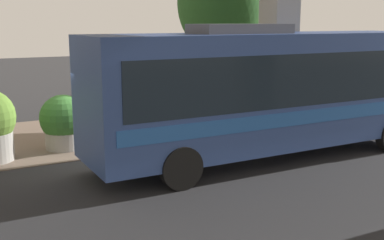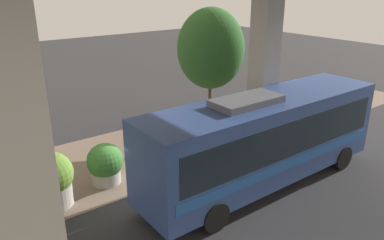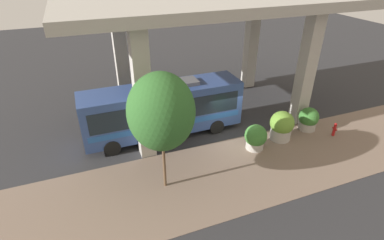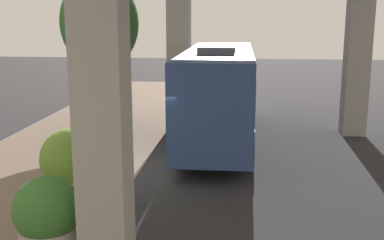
{
  "view_description": "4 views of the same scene",
  "coord_description": "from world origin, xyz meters",
  "views": [
    {
      "loc": [
        12.52,
        -4.04,
        3.72
      ],
      "look_at": [
        1.28,
        2.03,
        1.09
      ],
      "focal_mm": 45.0,
      "sensor_mm": 36.0,
      "label": 1
    },
    {
      "loc": [
        10.72,
        -5.78,
        7.36
      ],
      "look_at": [
        -0.07,
        2.29,
        2.31
      ],
      "focal_mm": 35.0,
      "sensor_mm": 36.0,
      "label": 2
    },
    {
      "loc": [
        -14.34,
        8.35,
        10.75
      ],
      "look_at": [
        1.22,
        2.33,
        1.26
      ],
      "focal_mm": 28.0,
      "sensor_mm": 36.0,
      "label": 3
    },
    {
      "loc": [
        2.98,
        -13.86,
        4.65
      ],
      "look_at": [
        1.41,
        1.72,
        1.25
      ],
      "focal_mm": 45.0,
      "sensor_mm": 36.0,
      "label": 4
    }
  ],
  "objects": [
    {
      "name": "sidewalk_strip",
      "position": [
        -3.0,
        0.0,
        0.01
      ],
      "size": [
        6.0,
        40.0,
        0.02
      ],
      "color": "#7A6656",
      "rests_on": "ground"
    },
    {
      "name": "planter_back",
      "position": [
        -0.73,
        -5.38,
        0.78
      ],
      "size": [
        1.32,
        1.32,
        1.61
      ],
      "color": "#ADA89E",
      "rests_on": "ground"
    },
    {
      "name": "street_tree_near",
      "position": [
        -2.69,
        5.34,
        4.37
      ],
      "size": [
        3.13,
        3.13,
        6.26
      ],
      "color": "brown",
      "rests_on": "ground"
    },
    {
      "name": "planter_front",
      "position": [
        -1.44,
        -0.8,
        0.8
      ],
      "size": [
        1.37,
        1.37,
        1.62
      ],
      "color": "#ADA89E",
      "rests_on": "ground"
    },
    {
      "name": "planter_middle",
      "position": [
        -1.1,
        -2.91,
        0.99
      ],
      "size": [
        1.52,
        1.52,
        1.98
      ],
      "color": "#ADA89E",
      "rests_on": "ground"
    },
    {
      "name": "ground_plane",
      "position": [
        0.0,
        0.0,
        0.0
      ],
      "size": [
        80.0,
        80.0,
        0.0
      ],
      "primitive_type": "plane",
      "color": "#2D2D30",
      "rests_on": "ground"
    },
    {
      "name": "bus",
      "position": [
        2.18,
        3.94,
        1.98
      ],
      "size": [
        2.55,
        10.15,
        3.65
      ],
      "color": "#334C8C",
      "rests_on": "ground"
    }
  ]
}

